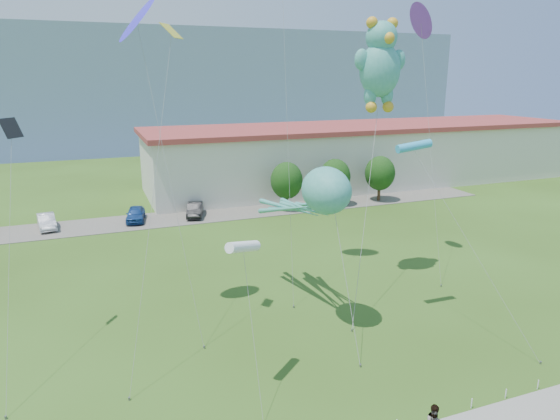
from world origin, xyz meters
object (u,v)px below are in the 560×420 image
(warehouse, at_px, (366,154))
(parked_car_black, at_px, (195,209))
(parked_car_silver, at_px, (47,221))
(teddy_bear_kite, at_px, (380,63))
(parked_car_blue, at_px, (136,214))
(octopus_kite, at_px, (316,199))

(warehouse, relative_size, parked_car_black, 13.76)
(parked_car_silver, bearing_deg, teddy_bear_kite, -51.67)
(warehouse, distance_m, parked_car_blue, 33.61)
(parked_car_black, bearing_deg, octopus_kite, -69.61)
(parked_car_silver, distance_m, parked_car_black, 14.59)
(parked_car_silver, xyz_separation_m, parked_car_blue, (8.45, -0.45, 0.03))
(warehouse, relative_size, octopus_kite, 5.27)
(parked_car_black, height_order, octopus_kite, octopus_kite)
(parked_car_black, distance_m, teddy_bear_kite, 27.34)
(parked_car_blue, relative_size, octopus_kite, 0.38)
(warehouse, distance_m, parked_car_black, 27.89)
(warehouse, bearing_deg, parked_car_black, -161.05)
(octopus_kite, distance_m, teddy_bear_kite, 11.11)
(warehouse, height_order, parked_car_blue, warehouse)
(teddy_bear_kite, bearing_deg, parked_car_black, 112.51)
(teddy_bear_kite, bearing_deg, parked_car_blue, 124.64)
(octopus_kite, bearing_deg, parked_car_blue, 107.84)
(warehouse, height_order, parked_car_black, warehouse)
(parked_car_blue, bearing_deg, teddy_bear_kite, -45.37)
(parked_car_black, relative_size, octopus_kite, 0.38)
(warehouse, xyz_separation_m, parked_car_silver, (-40.76, -8.21, -3.34))
(octopus_kite, relative_size, teddy_bear_kite, 0.63)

